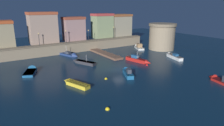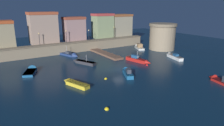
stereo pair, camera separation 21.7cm
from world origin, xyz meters
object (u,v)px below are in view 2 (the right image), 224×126
object	(u,v)px
quay_lamp_1	(66,35)
mooring_buoy_2	(107,109)
fortress_tower	(162,36)
moored_boat_7	(173,56)
moored_boat_8	(139,47)
quay_lamp_0	(39,37)
moored_boat_6	(31,71)
quay_lamp_3	(114,31)
mooring_buoy_1	(147,65)
mooring_buoy_0	(106,79)
moored_boat_1	(220,80)
moored_boat_4	(127,72)
moored_boat_5	(138,60)
moored_boat_0	(74,83)
moored_boat_2	(71,55)
quay_lamp_2	(89,33)
moored_boat_3	(83,62)

from	to	relation	value
quay_lamp_1	mooring_buoy_2	xyz separation A→B (m)	(-7.18, -33.87, -5.26)
fortress_tower	moored_boat_7	distance (m)	11.51
moored_boat_8	quay_lamp_0	bearing A→B (deg)	102.62
fortress_tower	moored_boat_6	xyz separation A→B (m)	(-38.76, -1.51, -3.74)
quay_lamp_3	quay_lamp_1	bearing A→B (deg)	180.00
mooring_buoy_1	quay_lamp_0	bearing A→B (deg)	129.74
moored_boat_8	mooring_buoy_0	xyz separation A→B (m)	(-22.97, -18.05, -0.52)
moored_boat_7	moored_boat_1	bearing A→B (deg)	175.00
quay_lamp_0	moored_boat_4	distance (m)	26.96
fortress_tower	quay_lamp_3	distance (m)	15.29
moored_boat_8	mooring_buoy_0	distance (m)	29.22
moored_boat_6	mooring_buoy_0	bearing A→B (deg)	-114.81
moored_boat_5	moored_boat_7	bearing A→B (deg)	67.58
quay_lamp_3	moored_boat_4	world-z (taller)	quay_lamp_3
moored_boat_0	moored_boat_8	world-z (taller)	moored_boat_8
moored_boat_1	moored_boat_2	size ratio (longest dim) A/B	0.85
moored_boat_4	mooring_buoy_2	xyz separation A→B (m)	(-10.43, -9.52, -0.50)
quay_lamp_2	moored_boat_8	size ratio (longest dim) A/B	0.51
moored_boat_4	moored_boat_7	world-z (taller)	moored_boat_4
moored_boat_1	quay_lamp_2	bearing A→B (deg)	25.53
quay_lamp_3	moored_boat_7	bearing A→B (deg)	-76.37
moored_boat_1	moored_boat_2	world-z (taller)	moored_boat_2
moored_boat_4	moored_boat_5	size ratio (longest dim) A/B	0.82
quay_lamp_1	mooring_buoy_1	distance (m)	24.85
moored_boat_4	moored_boat_7	size ratio (longest dim) A/B	0.85
moored_boat_6	quay_lamp_1	bearing A→B (deg)	-21.47
quay_lamp_0	quay_lamp_1	size ratio (longest dim) A/B	0.93
moored_boat_1	moored_boat_4	distance (m)	16.57
fortress_tower	moored_boat_2	distance (m)	28.20
mooring_buoy_0	fortress_tower	bearing A→B (deg)	25.25
moored_boat_0	fortress_tower	bearing A→B (deg)	-89.73
quay_lamp_3	mooring_buoy_1	size ratio (longest dim) A/B	6.94
moored_boat_4	moored_boat_5	world-z (taller)	moored_boat_5
moored_boat_2	mooring_buoy_0	world-z (taller)	moored_boat_2
mooring_buoy_0	quay_lamp_3	bearing A→B (deg)	54.08
fortress_tower	mooring_buoy_1	bearing A→B (deg)	-145.63
quay_lamp_1	quay_lamp_2	world-z (taller)	quay_lamp_1
moored_boat_0	moored_boat_5	bearing A→B (deg)	-94.35
fortress_tower	quay_lamp_0	world-z (taller)	fortress_tower
moored_boat_2	moored_boat_6	distance (m)	14.41
moored_boat_2	moored_boat_4	world-z (taller)	moored_boat_2
moored_boat_6	mooring_buoy_0	size ratio (longest dim) A/B	10.82
quay_lamp_2	mooring_buoy_2	bearing A→B (deg)	-112.73
quay_lamp_2	moored_boat_1	bearing A→B (deg)	-78.39
moored_boat_2	moored_boat_6	xyz separation A→B (m)	(-11.67, -8.45, -0.08)
mooring_buoy_2	moored_boat_6	bearing A→B (deg)	103.37
moored_boat_1	mooring_buoy_1	world-z (taller)	moored_boat_1
quay_lamp_1	quay_lamp_0	bearing A→B (deg)	180.00
moored_boat_2	moored_boat_3	world-z (taller)	moored_boat_2
moored_boat_3	moored_boat_6	bearing A→B (deg)	65.08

